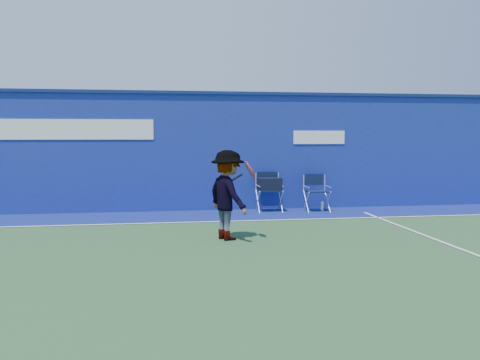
{
  "coord_description": "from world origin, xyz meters",
  "views": [
    {
      "loc": [
        -0.52,
        -8.08,
        1.95
      ],
      "look_at": [
        1.1,
        2.6,
        1.0
      ],
      "focal_mm": 38.0,
      "sensor_mm": 36.0,
      "label": 1
    }
  ],
  "objects": [
    {
      "name": "stadium_wall",
      "position": [
        -0.0,
        5.2,
        1.55
      ],
      "size": [
        24.0,
        0.5,
        3.08
      ],
      "color": "navy",
      "rests_on": "ground"
    },
    {
      "name": "ground",
      "position": [
        0.0,
        0.0,
        0.0
      ],
      "size": [
        80.0,
        80.0,
        0.0
      ],
      "primitive_type": "plane",
      "color": "#294D29",
      "rests_on": "ground"
    },
    {
      "name": "out_of_bounds_strip",
      "position": [
        0.0,
        4.1,
        0.0
      ],
      "size": [
        24.0,
        1.8,
        0.01
      ],
      "primitive_type": "cube",
      "color": "navy",
      "rests_on": "ground"
    },
    {
      "name": "water_bottle",
      "position": [
        3.54,
        4.48,
        0.13
      ],
      "size": [
        0.07,
        0.07,
        0.25
      ],
      "primitive_type": "cylinder",
      "color": "white",
      "rests_on": "ground"
    },
    {
      "name": "tennis_player",
      "position": [
        0.67,
        1.27,
        0.84
      ],
      "size": [
        1.01,
        1.24,
        1.68
      ],
      "color": "#EA4738",
      "rests_on": "ground"
    },
    {
      "name": "directors_chair_left",
      "position": [
        2.16,
        4.58,
        0.43
      ],
      "size": [
        0.6,
        0.55,
        1.01
      ],
      "color": "silver",
      "rests_on": "ground"
    },
    {
      "name": "court_lines",
      "position": [
        0.0,
        0.6,
        0.01
      ],
      "size": [
        24.0,
        12.0,
        0.01
      ],
      "color": "white",
      "rests_on": "out_of_bounds_strip"
    },
    {
      "name": "directors_chair_right",
      "position": [
        3.39,
        4.45,
        0.3
      ],
      "size": [
        0.57,
        0.51,
        0.95
      ],
      "color": "silver",
      "rests_on": "ground"
    }
  ]
}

